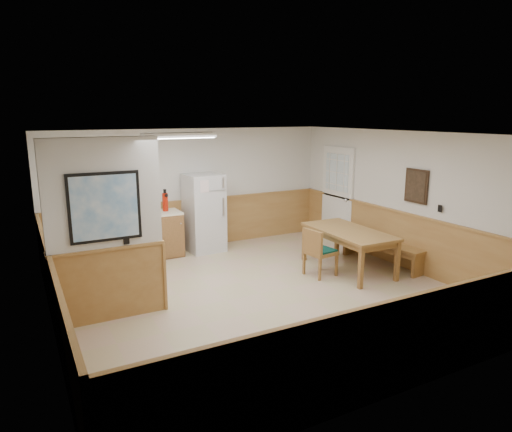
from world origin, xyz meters
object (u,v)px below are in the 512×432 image
refrigerator (204,213)px  dining_chair (317,249)px  dining_bench (383,246)px  soap_bottle (92,212)px  dining_table (348,235)px  fire_extinguisher (165,201)px

refrigerator → dining_chair: 2.67m
dining_bench → soap_bottle: (-4.80, 2.50, 0.68)m
refrigerator → dining_table: refrigerator is taller
refrigerator → dining_bench: size_ratio=0.91×
dining_table → refrigerator: bearing=128.7°
refrigerator → soap_bottle: bearing=175.0°
dining_table → soap_bottle: size_ratio=7.39×
refrigerator → dining_chair: (1.15, -2.39, -0.31)m
refrigerator → soap_bottle: (-2.18, 0.07, 0.22)m
fire_extinguisher → dining_chair: bearing=-36.8°
soap_bottle → dining_chair: bearing=-36.5°
dining_table → dining_bench: bearing=-2.6°
refrigerator → soap_bottle: size_ratio=6.52×
dining_chair → soap_bottle: size_ratio=3.47×
dining_chair → refrigerator: bearing=107.7°
refrigerator → dining_chair: refrigerator is taller
fire_extinguisher → dining_bench: bearing=-21.2°
dining_chair → dining_bench: bearing=-9.8°
fire_extinguisher → refrigerator: bearing=9.1°
dining_chair → dining_table: bearing=-7.6°
dining_table → dining_bench: size_ratio=1.03×
dining_chair → fire_extinguisher: size_ratio=1.93×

